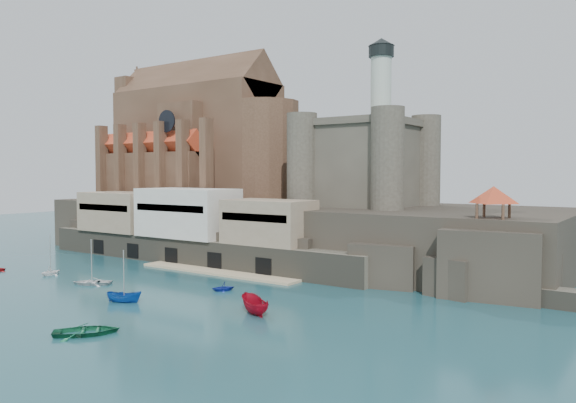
# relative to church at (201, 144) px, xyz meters

# --- Properties ---
(ground) EXTENTS (300.00, 300.00, 0.00)m
(ground) POSITION_rel_church_xyz_m (24.13, -41.85, -22.13)
(ground) COLOR #17434D
(ground) RESTS_ON ground
(promontory) EXTENTS (100.00, 36.00, 10.00)m
(promontory) POSITION_rel_church_xyz_m (23.94, -2.48, -17.20)
(promontory) COLOR black
(promontory) RESTS_ON ground
(quay) EXTENTS (70.00, 12.00, 13.05)m
(quay) POSITION_rel_church_xyz_m (13.94, -18.78, -16.06)
(quay) COLOR #5D584A
(quay) RESTS_ON ground
(church) EXTENTS (47.00, 25.93, 30.51)m
(church) POSITION_rel_church_xyz_m (0.00, 0.00, 0.00)
(church) COLOR #4A3222
(church) RESTS_ON promontory
(castle_keep) EXTENTS (21.20, 21.20, 29.30)m
(castle_keep) POSITION_rel_church_xyz_m (40.21, -0.78, -3.81)
(castle_keep) COLOR #454136
(castle_keep) RESTS_ON promontory
(rock_outcrop) EXTENTS (14.50, 10.50, 8.70)m
(rock_outcrop) POSITION_rel_church_xyz_m (66.13, -16.01, -18.11)
(rock_outcrop) COLOR black
(rock_outcrop) RESTS_ON ground
(pavilion) EXTENTS (6.40, 6.40, 5.40)m
(pavilion) POSITION_rel_church_xyz_m (66.13, -15.85, -9.40)
(pavilion) COLOR #4A3222
(pavilion) RESTS_ON rock_outcrop
(boat_2) EXTENTS (2.30, 2.28, 4.49)m
(boat_2) POSITION_rel_church_xyz_m (30.26, -45.30, -22.13)
(boat_2) COLOR #11449D
(boat_2) RESTS_ON ground
(boat_3) EXTENTS (4.23, 3.93, 6.28)m
(boat_3) POSITION_rel_church_xyz_m (38.38, -56.33, -22.13)
(boat_3) COLOR #176843
(boat_3) RESTS_ON ground
(boat_4) EXTENTS (3.04, 2.01, 3.36)m
(boat_4) POSITION_rel_church_xyz_m (6.26, -40.03, -22.13)
(boat_4) COLOR white
(boat_4) RESTS_ON ground
(boat_5) EXTENTS (3.06, 3.04, 5.80)m
(boat_5) POSITION_rel_church_xyz_m (46.70, -40.44, -22.13)
(boat_5) COLOR #A2091C
(boat_5) RESTS_ON ground
(boat_6) EXTENTS (3.12, 3.92, 5.52)m
(boat_6) POSITION_rel_church_xyz_m (17.50, -40.71, -22.13)
(boat_6) COLOR silver
(boat_6) RESTS_ON ground
(boat_7) EXTENTS (3.04, 2.77, 3.01)m
(boat_7) POSITION_rel_church_xyz_m (35.77, -33.39, -22.13)
(boat_7) COLOR #14289A
(boat_7) RESTS_ON ground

